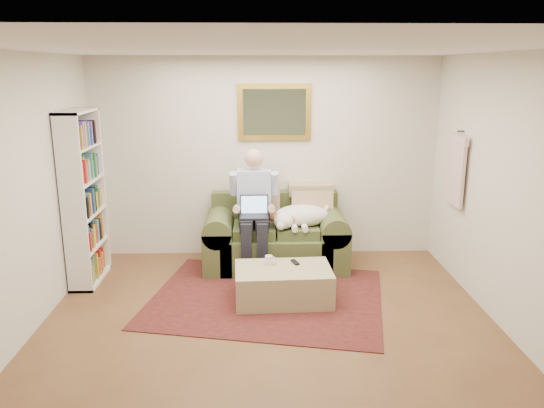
{
  "coord_description": "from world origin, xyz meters",
  "views": [
    {
      "loc": [
        -0.11,
        -4.36,
        2.46
      ],
      "look_at": [
        0.06,
        1.46,
        0.95
      ],
      "focal_mm": 35.0,
      "sensor_mm": 36.0,
      "label": 1
    }
  ],
  "objects_px": {
    "bookshelf": "(83,198)",
    "ottoman": "(283,285)",
    "sleeping_dog": "(301,216)",
    "seated_man": "(254,212)",
    "laptop": "(254,211)",
    "coffee_mug": "(269,260)",
    "sofa": "(275,242)"
  },
  "relations": [
    {
      "from": "sofa",
      "to": "seated_man",
      "type": "height_order",
      "value": "seated_man"
    },
    {
      "from": "ottoman",
      "to": "coffee_mug",
      "type": "xyz_separation_m",
      "value": [
        -0.15,
        0.12,
        0.24
      ]
    },
    {
      "from": "sleeping_dog",
      "to": "coffee_mug",
      "type": "bearing_deg",
      "value": -116.16
    },
    {
      "from": "seated_man",
      "to": "laptop",
      "type": "xyz_separation_m",
      "value": [
        0.0,
        -0.07,
        0.04
      ]
    },
    {
      "from": "sofa",
      "to": "laptop",
      "type": "bearing_deg",
      "value": -138.98
    },
    {
      "from": "sleeping_dog",
      "to": "bookshelf",
      "type": "xyz_separation_m",
      "value": [
        -2.54,
        -0.33,
        0.32
      ]
    },
    {
      "from": "coffee_mug",
      "to": "ottoman",
      "type": "bearing_deg",
      "value": -38.27
    },
    {
      "from": "sofa",
      "to": "bookshelf",
      "type": "distance_m",
      "value": 2.36
    },
    {
      "from": "seated_man",
      "to": "laptop",
      "type": "height_order",
      "value": "seated_man"
    },
    {
      "from": "sofa",
      "to": "seated_man",
      "type": "bearing_deg",
      "value": -148.55
    },
    {
      "from": "ottoman",
      "to": "sleeping_dog",
      "type": "bearing_deg",
      "value": 74.43
    },
    {
      "from": "laptop",
      "to": "coffee_mug",
      "type": "height_order",
      "value": "laptop"
    },
    {
      "from": "sleeping_dog",
      "to": "sofa",
      "type": "bearing_deg",
      "value": 164.26
    },
    {
      "from": "sofa",
      "to": "ottoman",
      "type": "relative_size",
      "value": 1.73
    },
    {
      "from": "sofa",
      "to": "coffee_mug",
      "type": "bearing_deg",
      "value": -96.37
    },
    {
      "from": "seated_man",
      "to": "ottoman",
      "type": "bearing_deg",
      "value": -71.2
    },
    {
      "from": "laptop",
      "to": "coffee_mug",
      "type": "bearing_deg",
      "value": -77.57
    },
    {
      "from": "sofa",
      "to": "seated_man",
      "type": "relative_size",
      "value": 1.19
    },
    {
      "from": "sleeping_dog",
      "to": "ottoman",
      "type": "xyz_separation_m",
      "value": [
        -0.27,
        -0.98,
        -0.49
      ]
    },
    {
      "from": "bookshelf",
      "to": "ottoman",
      "type": "bearing_deg",
      "value": -16.15
    },
    {
      "from": "seated_man",
      "to": "bookshelf",
      "type": "height_order",
      "value": "bookshelf"
    },
    {
      "from": "sofa",
      "to": "bookshelf",
      "type": "xyz_separation_m",
      "value": [
        -2.22,
        -0.42,
        0.69
      ]
    },
    {
      "from": "laptop",
      "to": "bookshelf",
      "type": "distance_m",
      "value": 1.98
    },
    {
      "from": "laptop",
      "to": "ottoman",
      "type": "distance_m",
      "value": 1.08
    },
    {
      "from": "sleeping_dog",
      "to": "bookshelf",
      "type": "distance_m",
      "value": 2.58
    },
    {
      "from": "ottoman",
      "to": "coffee_mug",
      "type": "relative_size",
      "value": 10.24
    },
    {
      "from": "bookshelf",
      "to": "sleeping_dog",
      "type": "bearing_deg",
      "value": 7.36
    },
    {
      "from": "laptop",
      "to": "coffee_mug",
      "type": "xyz_separation_m",
      "value": [
        0.16,
        -0.72,
        -0.36
      ]
    },
    {
      "from": "ottoman",
      "to": "coffee_mug",
      "type": "height_order",
      "value": "coffee_mug"
    },
    {
      "from": "seated_man",
      "to": "laptop",
      "type": "distance_m",
      "value": 0.08
    },
    {
      "from": "laptop",
      "to": "ottoman",
      "type": "height_order",
      "value": "laptop"
    },
    {
      "from": "seated_man",
      "to": "sleeping_dog",
      "type": "height_order",
      "value": "seated_man"
    }
  ]
}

